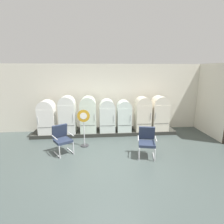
% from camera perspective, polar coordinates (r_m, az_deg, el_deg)
% --- Properties ---
extents(ground, '(12.00, 10.00, 0.05)m').
position_cam_1_polar(ground, '(5.52, -0.52, -18.09)').
color(ground, '#3C4745').
extents(back_wall, '(11.76, 0.12, 3.13)m').
position_cam_1_polar(back_wall, '(8.46, -2.59, 4.70)').
color(back_wall, silver).
rests_on(back_wall, ground).
extents(side_wall_right, '(0.16, 2.20, 3.13)m').
position_cam_1_polar(side_wall_right, '(8.86, 29.59, 3.18)').
color(side_wall_right, silver).
rests_on(side_wall_right, ground).
extents(display_plinth, '(6.40, 0.95, 0.16)m').
position_cam_1_polar(display_plinth, '(8.21, -2.27, -6.39)').
color(display_plinth, '#2E2E2A').
rests_on(display_plinth, ground).
extents(refrigerator_0, '(0.69, 0.64, 1.45)m').
position_cam_1_polar(refrigerator_0, '(8.12, -20.24, -1.27)').
color(refrigerator_0, white).
rests_on(refrigerator_0, display_plinth).
extents(refrigerator_1, '(0.68, 0.64, 1.62)m').
position_cam_1_polar(refrigerator_1, '(7.91, -14.17, -0.49)').
color(refrigerator_1, white).
rests_on(refrigerator_1, display_plinth).
extents(refrigerator_2, '(0.69, 0.73, 1.58)m').
position_cam_1_polar(refrigerator_2, '(7.87, -7.68, -0.44)').
color(refrigerator_2, silver).
rests_on(refrigerator_2, display_plinth).
extents(refrigerator_3, '(0.68, 0.71, 1.45)m').
position_cam_1_polar(refrigerator_3, '(7.88, -1.60, -0.85)').
color(refrigerator_3, silver).
rests_on(refrigerator_3, display_plinth).
extents(refrigerator_4, '(0.61, 0.61, 1.40)m').
position_cam_1_polar(refrigerator_4, '(7.92, 3.88, -0.98)').
color(refrigerator_4, silver).
rests_on(refrigerator_4, display_plinth).
extents(refrigerator_5, '(0.67, 0.66, 1.54)m').
position_cam_1_polar(refrigerator_5, '(8.11, 9.85, -0.28)').
color(refrigerator_5, silver).
rests_on(refrigerator_5, display_plinth).
extents(refrigerator_6, '(0.72, 0.67, 1.56)m').
position_cam_1_polar(refrigerator_6, '(8.35, 15.08, -0.08)').
color(refrigerator_6, silver).
rests_on(refrigerator_6, display_plinth).
extents(armchair_left, '(0.80, 0.83, 0.99)m').
position_cam_1_polar(armchair_left, '(6.49, -15.83, -7.90)').
color(armchair_left, silver).
rests_on(armchair_left, ground).
extents(armchair_right, '(0.69, 0.74, 0.99)m').
position_cam_1_polar(armchair_right, '(6.13, 11.12, -8.90)').
color(armchair_right, silver).
rests_on(armchair_right, ground).
extents(sign_stand, '(0.46, 0.32, 1.43)m').
position_cam_1_polar(sign_stand, '(6.78, -9.00, -5.27)').
color(sign_stand, '#2D2D30').
rests_on(sign_stand, ground).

